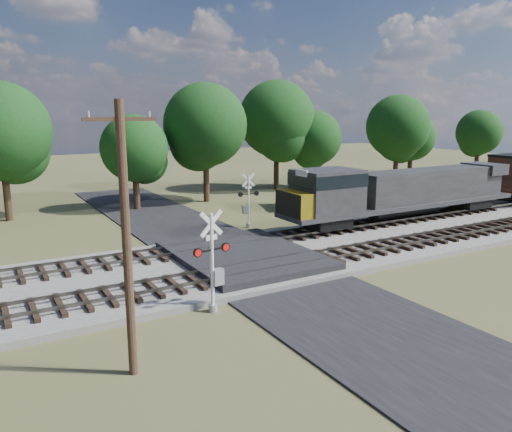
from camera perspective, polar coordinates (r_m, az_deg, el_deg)
ground at (r=27.33m, az=-0.93°, el=-5.59°), size 160.00×160.00×0.00m
ballast_bed at (r=33.49m, az=13.76°, el=-2.40°), size 140.00×10.00×0.30m
road at (r=27.32m, az=-0.93°, el=-5.51°), size 7.00×60.00×0.08m
crossing_panel at (r=27.66m, az=-1.44°, el=-4.70°), size 7.00×9.00×0.62m
track_near at (r=27.25m, az=6.91°, el=-4.83°), size 140.00×2.60×0.33m
track_far at (r=31.23m, az=1.39°, el=-2.58°), size 140.00×2.60×0.33m
crossing_signal_near at (r=20.70m, az=-4.82°, el=-6.17°), size 1.74×0.42×4.33m
crossing_signal_far at (r=35.63m, az=-0.98°, el=1.25°), size 1.60×0.36×3.96m
utility_pole at (r=15.50m, az=-14.62°, el=-2.19°), size 2.09×0.28×8.54m
equipment_shed at (r=43.37m, az=6.96°, el=2.80°), size 5.31×5.31×2.85m
treeline at (r=46.32m, az=-8.79°, el=9.60°), size 84.17×11.44×11.47m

